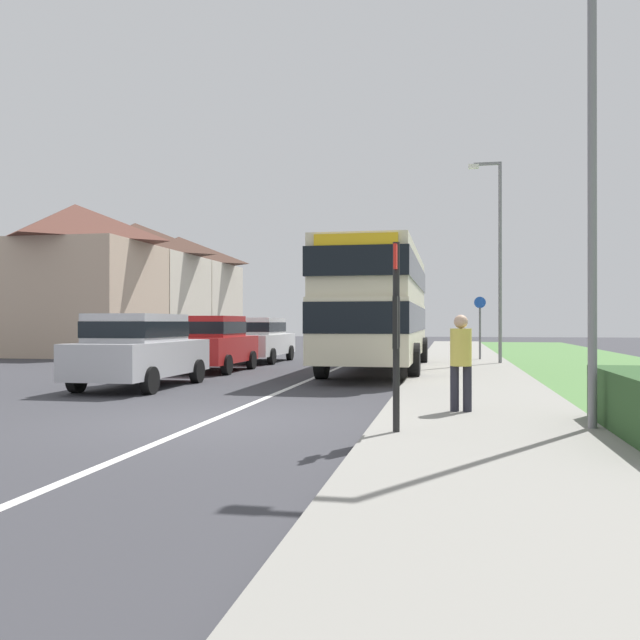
# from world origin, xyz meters

# --- Properties ---
(ground_plane) EXTENTS (120.00, 120.00, 0.00)m
(ground_plane) POSITION_xyz_m (0.00, 0.00, 0.00)
(ground_plane) COLOR #38383D
(lane_marking_centre) EXTENTS (0.14, 60.00, 0.01)m
(lane_marking_centre) POSITION_xyz_m (0.00, 8.00, 0.00)
(lane_marking_centre) COLOR silver
(lane_marking_centre) RESTS_ON ground_plane
(pavement_near_side) EXTENTS (3.20, 68.00, 0.12)m
(pavement_near_side) POSITION_xyz_m (4.20, 6.00, 0.06)
(pavement_near_side) COLOR gray
(pavement_near_side) RESTS_ON ground_plane
(double_decker_bus) EXTENTS (2.80, 10.46, 3.70)m
(double_decker_bus) POSITION_xyz_m (1.51, 10.83, 2.14)
(double_decker_bus) COLOR beige
(double_decker_bus) RESTS_ON ground_plane
(parked_car_silver) EXTENTS (1.92, 4.40, 1.74)m
(parked_car_silver) POSITION_xyz_m (-3.48, 4.70, 0.95)
(parked_car_silver) COLOR #B7B7BC
(parked_car_silver) RESTS_ON ground_plane
(parked_car_red) EXTENTS (1.90, 3.99, 1.74)m
(parked_car_red) POSITION_xyz_m (-3.55, 9.84, 0.95)
(parked_car_red) COLOR #B21E1E
(parked_car_red) RESTS_ON ground_plane
(parked_car_white) EXTENTS (1.91, 4.56, 1.71)m
(parked_car_white) POSITION_xyz_m (-3.51, 14.85, 0.94)
(parked_car_white) COLOR silver
(parked_car_white) RESTS_ON ground_plane
(pedestrian_at_stop) EXTENTS (0.34, 0.34, 1.67)m
(pedestrian_at_stop) POSITION_xyz_m (3.86, 1.02, 0.98)
(pedestrian_at_stop) COLOR #23232D
(pedestrian_at_stop) RESTS_ON ground_plane
(bus_stop_sign) EXTENTS (0.09, 0.52, 2.60)m
(bus_stop_sign) POSITION_xyz_m (3.00, -1.15, 1.54)
(bus_stop_sign) COLOR black
(bus_stop_sign) RESTS_ON ground_plane
(cycle_route_sign) EXTENTS (0.44, 0.08, 2.52)m
(cycle_route_sign) POSITION_xyz_m (4.84, 16.42, 1.43)
(cycle_route_sign) COLOR slate
(cycle_route_sign) RESTS_ON ground_plane
(street_lamp_near) EXTENTS (1.14, 0.20, 7.51)m
(street_lamp_near) POSITION_xyz_m (5.48, -0.35, 4.31)
(street_lamp_near) COLOR slate
(street_lamp_near) RESTS_ON ground_plane
(street_lamp_mid) EXTENTS (1.14, 0.20, 7.15)m
(street_lamp_mid) POSITION_xyz_m (5.32, 14.15, 4.12)
(street_lamp_mid) COLOR slate
(street_lamp_mid) RESTS_ON ground_plane
(house_terrace_far_side) EXTENTS (6.70, 17.99, 7.01)m
(house_terrace_far_side) POSITION_xyz_m (-13.36, 24.30, 3.51)
(house_terrace_far_side) COLOR #C1A88E
(house_terrace_far_side) RESTS_ON ground_plane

